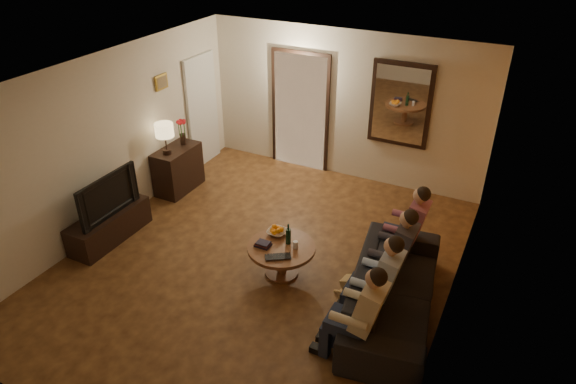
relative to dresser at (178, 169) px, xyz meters
The scene contains 33 objects.
floor 2.57m from the dresser, 27.89° to the right, with size 5.00×6.00×0.01m, color #402211.
ceiling 3.37m from the dresser, 27.89° to the right, with size 5.00×6.00×0.01m, color white.
back_wall 3.03m from the dresser, 38.81° to the left, with size 5.00×0.02×2.60m, color beige.
front_wall 4.84m from the dresser, 61.77° to the right, with size 5.00×0.02×2.60m, color beige.
left_wall 1.52m from the dresser, 101.86° to the right, with size 0.02×6.00×2.60m, color beige.
right_wall 4.98m from the dresser, 14.07° to the right, with size 0.02×6.00×2.60m, color beige.
orange_accent 4.97m from the dresser, 14.10° to the right, with size 0.01×6.00×2.60m, color #CB6A22.
kitchen_doorway 2.40m from the dresser, 50.98° to the left, with size 1.00×0.06×2.10m, color #FFE0A5.
door_trim 2.39m from the dresser, 50.82° to the left, with size 1.12×0.04×2.22m, color black.
fridge_glimpse 2.52m from the dresser, 46.55° to the left, with size 0.45×0.03×1.70m, color silver.
mirror_frame 3.86m from the dresser, 28.56° to the left, with size 1.00×0.05×1.40m, color black.
mirror_glass 3.85m from the dresser, 28.16° to the left, with size 0.86×0.02×1.26m, color white.
white_door 1.30m from the dresser, 100.72° to the left, with size 0.06×0.85×2.04m, color white.
framed_art 1.49m from the dresser, 153.57° to the left, with size 0.03×0.28×0.24m, color #B28C33.
art_canvas 1.48m from the dresser, 151.92° to the left, with size 0.01×0.22×0.18m, color brown.
dresser is the anchor object (origin of this frame).
table_lamp 0.69m from the dresser, 90.00° to the right, with size 0.30×0.30×0.54m, color beige, non-canonical shape.
flower_vase 0.64m from the dresser, 90.00° to the left, with size 0.14×0.14×0.44m, color red, non-canonical shape.
tv_stand 1.68m from the dresser, 90.00° to the right, with size 0.45×1.31×0.44m, color black.
tv 1.71m from the dresser, 90.00° to the right, with size 0.14×1.09×0.63m, color black.
sofa 4.39m from the dresser, 17.60° to the right, with size 0.92×2.35×0.69m, color black.
person_a 4.65m from the dresser, 28.61° to the right, with size 0.60×0.40×1.20m, color tan, non-canonical shape.
person_b 4.40m from the dresser, 21.73° to the right, with size 0.60×0.40×1.20m, color tan, non-canonical shape.
person_c 4.21m from the dresser, 14.11° to the right, with size 0.60×0.40×1.20m, color tan, non-canonical shape.
person_d 4.11m from the dresser, ahead, with size 0.60×0.40×1.20m, color tan, non-canonical shape.
dog 4.02m from the dresser, 19.88° to the right, with size 0.56×0.24×0.56m, color #A98C4E, non-canonical shape.
coffee_table 2.94m from the dresser, 25.64° to the right, with size 0.90×0.90×0.45m, color brown.
bowl 2.68m from the dresser, 23.06° to the right, with size 0.26×0.26×0.06m, color white.
oranges 2.68m from the dresser, 23.06° to the right, with size 0.20×0.20×0.08m, color orange, non-canonical shape.
wine_bottle 2.94m from the dresser, 23.45° to the right, with size 0.07×0.07×0.31m, color black, non-canonical shape.
wine_glass 3.08m from the dresser, 23.35° to the right, with size 0.06×0.06×0.10m, color silver.
book_stack 2.79m from the dresser, 29.45° to the right, with size 0.20×0.15×0.07m, color black, non-canonical shape.
laptop 3.15m from the dresser, 29.44° to the right, with size 0.33×0.21×0.03m, color black.
Camera 1 is at (2.92, -4.91, 4.40)m, focal length 32.00 mm.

